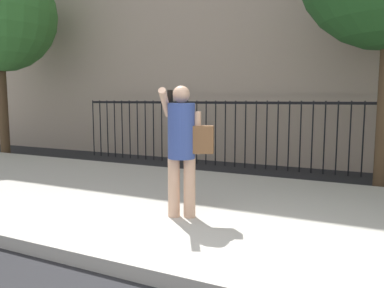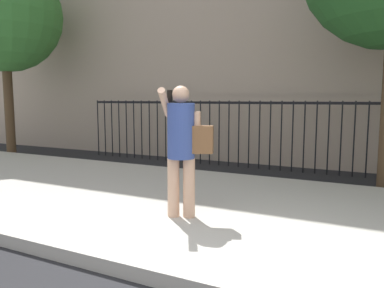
% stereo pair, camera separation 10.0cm
% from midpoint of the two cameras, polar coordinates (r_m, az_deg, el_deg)
% --- Properties ---
extents(sidewalk, '(28.00, 4.40, 0.15)m').
position_cam_midpoint_polar(sidewalk, '(5.27, 9.66, -10.51)').
color(sidewalk, '#B2ADA3').
rests_on(sidewalk, ground).
extents(iron_fence, '(12.03, 0.04, 1.60)m').
position_cam_midpoint_polar(iron_fence, '(8.68, 16.65, 2.46)').
color(iron_fence, black).
rests_on(iron_fence, ground).
extents(pedestrian_on_phone, '(0.71, 0.52, 1.65)m').
position_cam_midpoint_polar(pedestrian_on_phone, '(4.68, -1.89, 0.31)').
color(pedestrian_on_phone, tan).
rests_on(pedestrian_on_phone, sidewalk).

